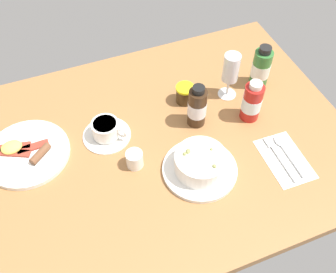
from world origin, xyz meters
TOP-DOWN VIEW (x-y plane):
  - ground_plane at (0.00, 0.00)cm, footprint 110.00×84.00cm
  - porridge_bowl at (5.05, -13.64)cm, footprint 20.90×20.90cm
  - cutlery_setting at (29.41, -18.55)cm, footprint 11.65×17.98cm
  - coffee_cup at (-15.55, 7.90)cm, footprint 14.34×14.34cm
  - creamer_jug at (-11.13, -5.07)cm, footprint 5.78×4.78cm
  - wine_glass at (25.80, 10.48)cm, footprint 5.93×5.93cm
  - jam_jar at (11.72, 12.81)cm, footprint 5.84×5.84cm
  - sauce_bottle_green at (37.57, 11.22)cm, footprint 6.01×6.01cm
  - sauce_bottle_brown at (11.48, 3.25)cm, footprint 5.63×5.63cm
  - sauce_bottle_red at (27.71, -0.70)cm, footprint 5.90×5.90cm
  - breakfast_plate at (-38.95, 9.69)cm, footprint 24.23×24.23cm

SIDE VIEW (x-z plane):
  - ground_plane at x=0.00cm, z-range -3.00..0.00cm
  - cutlery_setting at x=29.41cm, z-range -0.18..0.72cm
  - breakfast_plate at x=-38.95cm, z-range -0.92..2.78cm
  - coffee_cup at x=-15.55cm, z-range -0.34..5.43cm
  - creamer_jug at x=-11.13cm, z-range -0.19..5.51cm
  - jam_jar at x=11.72cm, z-range 0.04..6.19cm
  - porridge_bowl at x=5.05cm, z-range -0.45..7.12cm
  - sauce_bottle_red at x=27.71cm, z-range -0.62..13.55cm
  - sauce_bottle_brown at x=11.48cm, z-range -0.67..14.04cm
  - sauce_bottle_green at x=37.57cm, z-range -0.74..14.45cm
  - wine_glass at x=25.80cm, z-range 2.47..18.50cm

